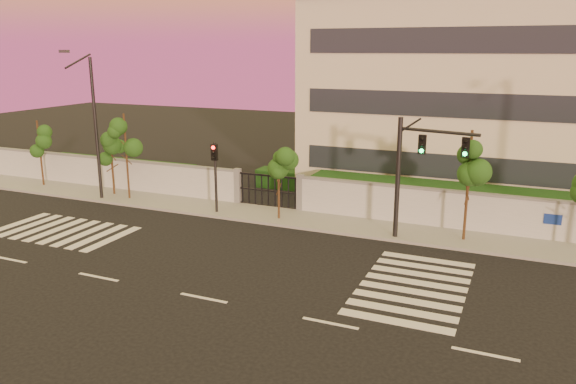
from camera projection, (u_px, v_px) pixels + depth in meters
name	position (u px, v px, depth m)	size (l,w,h in m)	color
ground	(204.00, 298.00, 20.96)	(120.00, 120.00, 0.00)	black
sidewalk	(307.00, 220.00, 30.28)	(60.00, 3.00, 0.15)	gray
perimeter_wall	(318.00, 196.00, 31.32)	(60.00, 0.36, 2.20)	#AFB2B7
hedge_row	(351.00, 191.00, 33.41)	(41.00, 4.25, 1.80)	#0F3515
institutional_building	(506.00, 96.00, 35.52)	(24.40, 12.40, 12.25)	beige
road_markings	(218.00, 258.00, 24.91)	(57.00, 7.62, 0.02)	silver
street_tree_a	(39.00, 138.00, 37.01)	(1.47, 1.17, 4.48)	#382314
street_tree_b	(111.00, 147.00, 34.72)	(1.54, 1.22, 4.25)	#382314
street_tree_c	(126.00, 137.00, 33.53)	(1.42, 1.13, 5.32)	#382314
street_tree_d	(279.00, 170.00, 29.69)	(1.44, 1.14, 3.83)	#382314
street_tree_e	(470.00, 161.00, 26.04)	(1.64, 1.30, 5.43)	#382314
traffic_signal_main	(414.00, 165.00, 26.23)	(3.74, 0.98, 5.97)	black
traffic_signal_secondary	(215.00, 169.00, 30.94)	(0.32, 0.32, 4.09)	black
streetlight_west	(93.00, 122.00, 33.21)	(0.54, 2.16, 8.99)	black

